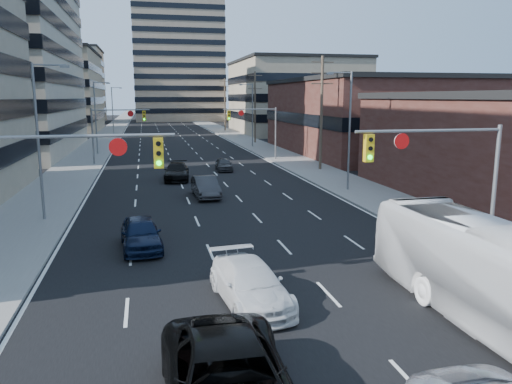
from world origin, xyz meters
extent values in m
cube|color=black|center=(0.00, 130.00, 0.01)|extent=(18.00, 300.00, 0.02)
cube|color=slate|center=(-11.50, 130.00, 0.07)|extent=(5.00, 300.00, 0.15)
cube|color=slate|center=(11.50, 130.00, 0.07)|extent=(5.00, 300.00, 0.15)
cube|color=gray|center=(-24.00, 100.00, 8.00)|extent=(20.00, 30.00, 16.00)
cube|color=#472119|center=(24.00, 50.00, 4.50)|extent=(20.00, 30.00, 9.00)
cube|color=gray|center=(25.00, 88.00, 7.00)|extent=(22.00, 28.00, 14.00)
cube|color=gray|center=(6.00, 150.00, 29.00)|extent=(26.00, 26.00, 58.00)
cube|color=#ADA089|center=(-28.00, 140.00, 10.00)|extent=(24.00, 24.00, 20.00)
cube|color=gray|center=(32.00, 130.00, 6.00)|extent=(22.00, 22.00, 12.00)
cylinder|color=slate|center=(-6.75, 8.00, 5.80)|extent=(6.50, 0.12, 0.12)
cube|color=gold|center=(-4.10, 8.00, 5.15)|extent=(0.35, 0.28, 1.10)
cylinder|color=black|center=(-4.10, 7.84, 5.50)|extent=(0.18, 0.06, 0.18)
cylinder|color=black|center=(-4.10, 7.84, 5.15)|extent=(0.18, 0.06, 0.18)
cylinder|color=#0CE526|center=(-4.10, 7.84, 4.80)|extent=(0.18, 0.06, 0.18)
cylinder|color=white|center=(-5.50, 7.97, 5.40)|extent=(0.64, 0.06, 0.64)
cylinder|color=slate|center=(10.00, 8.00, 3.00)|extent=(0.18, 0.18, 6.00)
cylinder|color=slate|center=(6.75, 8.00, 5.80)|extent=(6.50, 0.12, 0.12)
cube|color=gold|center=(4.10, 8.00, 5.15)|extent=(0.35, 0.28, 1.10)
cylinder|color=black|center=(4.10, 7.84, 5.50)|extent=(0.18, 0.06, 0.18)
cylinder|color=black|center=(4.10, 7.84, 5.15)|extent=(0.18, 0.06, 0.18)
cylinder|color=#0CE526|center=(4.10, 7.84, 4.80)|extent=(0.18, 0.06, 0.18)
cylinder|color=white|center=(5.50, 7.97, 5.40)|extent=(0.64, 0.06, 0.64)
cylinder|color=slate|center=(-10.00, 45.00, 3.00)|extent=(0.18, 0.18, 6.00)
cylinder|color=slate|center=(-7.00, 45.00, 5.80)|extent=(6.00, 0.12, 0.12)
cube|color=gold|center=(-4.60, 45.00, 5.15)|extent=(0.35, 0.28, 1.10)
cylinder|color=black|center=(-4.60, 44.84, 5.50)|extent=(0.18, 0.06, 0.18)
cylinder|color=black|center=(-4.60, 44.84, 5.15)|extent=(0.18, 0.06, 0.18)
cylinder|color=#0CE526|center=(-4.60, 44.84, 4.80)|extent=(0.18, 0.06, 0.18)
cylinder|color=white|center=(-6.00, 44.97, 5.40)|extent=(0.64, 0.06, 0.64)
cylinder|color=slate|center=(10.00, 45.00, 3.00)|extent=(0.18, 0.18, 6.00)
cylinder|color=slate|center=(7.00, 45.00, 5.80)|extent=(6.00, 0.12, 0.12)
cube|color=gold|center=(4.60, 45.00, 5.15)|extent=(0.35, 0.28, 1.10)
cylinder|color=black|center=(4.60, 44.84, 5.50)|extent=(0.18, 0.06, 0.18)
cylinder|color=black|center=(4.60, 44.84, 5.15)|extent=(0.18, 0.06, 0.18)
cylinder|color=#0CE526|center=(4.60, 44.84, 4.80)|extent=(0.18, 0.06, 0.18)
cylinder|color=white|center=(6.00, 44.97, 5.40)|extent=(0.64, 0.06, 0.64)
cylinder|color=#4C3D2D|center=(12.20, 36.00, 5.50)|extent=(0.28, 0.28, 11.00)
cube|color=#4C3D2D|center=(12.20, 36.00, 10.40)|extent=(2.20, 0.10, 0.10)
cube|color=#4C3D2D|center=(12.20, 36.00, 9.40)|extent=(2.20, 0.10, 0.10)
cube|color=#4C3D2D|center=(12.20, 36.00, 8.40)|extent=(2.20, 0.10, 0.10)
cylinder|color=#4C3D2D|center=(12.20, 66.00, 5.50)|extent=(0.28, 0.28, 11.00)
cube|color=#4C3D2D|center=(12.20, 66.00, 10.40)|extent=(2.20, 0.10, 0.10)
cube|color=#4C3D2D|center=(12.20, 66.00, 9.40)|extent=(2.20, 0.10, 0.10)
cube|color=#4C3D2D|center=(12.20, 66.00, 8.40)|extent=(2.20, 0.10, 0.10)
cylinder|color=#4C3D2D|center=(12.20, 96.00, 5.50)|extent=(0.28, 0.28, 11.00)
cube|color=#4C3D2D|center=(12.20, 96.00, 10.40)|extent=(2.20, 0.10, 0.10)
cube|color=#4C3D2D|center=(12.20, 96.00, 9.40)|extent=(2.20, 0.10, 0.10)
cube|color=#4C3D2D|center=(12.20, 96.00, 8.40)|extent=(2.20, 0.10, 0.10)
cylinder|color=slate|center=(-10.50, 20.00, 4.50)|extent=(0.16, 0.16, 9.00)
cylinder|color=slate|center=(-9.60, 20.00, 8.90)|extent=(1.80, 0.10, 0.10)
cube|color=slate|center=(-8.80, 20.00, 8.82)|extent=(0.50, 0.22, 0.14)
cylinder|color=slate|center=(-10.50, 55.00, 4.50)|extent=(0.16, 0.16, 9.00)
cylinder|color=slate|center=(-9.60, 55.00, 8.90)|extent=(1.80, 0.10, 0.10)
cube|color=slate|center=(-8.80, 55.00, 8.82)|extent=(0.50, 0.22, 0.14)
cylinder|color=slate|center=(-10.50, 90.00, 4.50)|extent=(0.16, 0.16, 9.00)
cylinder|color=slate|center=(-9.60, 90.00, 8.90)|extent=(1.80, 0.10, 0.10)
cube|color=slate|center=(-8.80, 90.00, 8.82)|extent=(0.50, 0.22, 0.14)
cylinder|color=slate|center=(10.50, 25.00, 4.50)|extent=(0.16, 0.16, 9.00)
cylinder|color=slate|center=(9.60, 25.00, 8.90)|extent=(1.80, 0.10, 0.10)
cube|color=slate|center=(8.80, 25.00, 8.82)|extent=(0.50, 0.22, 0.14)
cylinder|color=slate|center=(10.50, 60.00, 4.50)|extent=(0.16, 0.16, 9.00)
cylinder|color=slate|center=(9.60, 60.00, 8.90)|extent=(1.80, 0.10, 0.10)
cube|color=slate|center=(8.80, 60.00, 8.82)|extent=(0.50, 0.22, 0.14)
imported|color=silver|center=(-1.18, 5.85, 0.73)|extent=(2.58, 5.21, 1.46)
imported|color=white|center=(6.00, 2.09, 1.66)|extent=(2.93, 11.96, 3.32)
imported|color=black|center=(-4.94, 13.23, 0.76)|extent=(2.14, 4.61, 1.53)
imported|color=#2C2C2E|center=(-0.44, 25.08, 0.75)|extent=(1.78, 4.62, 1.50)
imported|color=black|center=(-2.00, 33.17, 0.75)|extent=(2.54, 5.31, 1.49)
imported|color=#353638|center=(2.88, 37.87, 0.63)|extent=(1.59, 3.73, 1.26)
camera|label=1|loc=(-4.53, -10.31, 7.14)|focal=35.00mm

